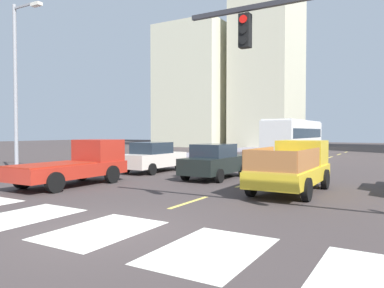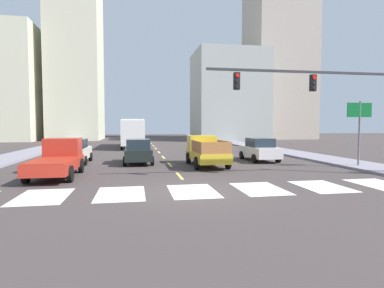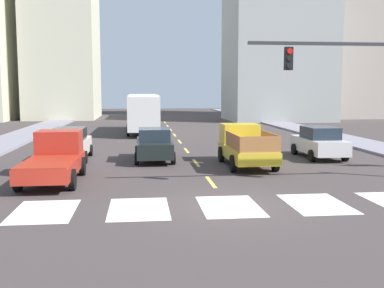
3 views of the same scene
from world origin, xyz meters
TOP-DOWN VIEW (x-y plane):
  - ground_plane at (0.00, 0.00)m, footprint 160.00×160.00m
  - sidewalk_right at (12.21, 18.00)m, footprint 3.16×110.00m
  - sidewalk_left at (-12.21, 18.00)m, footprint 3.16×110.00m
  - crosswalk_stripe_1 at (-5.79, 0.00)m, footprint 1.88×2.87m
  - crosswalk_stripe_2 at (-2.90, 0.00)m, footprint 1.88×2.87m
  - crosswalk_stripe_3 at (0.00, 0.00)m, footprint 1.88×2.87m
  - crosswalk_stripe_4 at (2.90, 0.00)m, footprint 1.88×2.87m
  - lane_dash_0 at (0.00, 4.00)m, footprint 0.16×2.40m
  - lane_dash_1 at (0.00, 9.00)m, footprint 0.16×2.40m
  - lane_dash_2 at (0.00, 14.00)m, footprint 0.16×2.40m
  - lane_dash_3 at (0.00, 19.00)m, footprint 0.16×2.40m
  - lane_dash_4 at (0.00, 24.00)m, footprint 0.16×2.40m
  - lane_dash_5 at (0.00, 29.00)m, footprint 0.16×2.40m
  - lane_dash_6 at (0.00, 34.00)m, footprint 0.16×2.40m
  - lane_dash_7 at (0.00, 39.00)m, footprint 0.16×2.40m
  - pickup_stakebed at (2.32, 8.11)m, footprint 2.18×5.20m
  - pickup_dark at (-6.33, 5.08)m, footprint 2.18×5.20m
  - city_bus at (-2.54, 26.23)m, footprint 2.72×10.80m
  - sedan_near_left at (6.91, 10.04)m, footprint 2.02×4.40m
  - sedan_mid at (-6.54, 10.83)m, footprint 2.02×4.40m
  - sedan_near_right at (-2.10, 9.99)m, footprint 2.02×4.40m
  - block_mid_left at (13.94, 41.89)m, footprint 11.98×10.63m
  - block_low_left at (25.74, 47.32)m, footprint 11.66×10.72m

SIDE VIEW (x-z plane):
  - ground_plane at x=0.00m, z-range 0.00..0.00m
  - lane_dash_0 at x=0.00m, z-range 0.00..0.01m
  - lane_dash_1 at x=0.00m, z-range 0.00..0.01m
  - lane_dash_2 at x=0.00m, z-range 0.00..0.01m
  - lane_dash_3 at x=0.00m, z-range 0.00..0.01m
  - lane_dash_4 at x=0.00m, z-range 0.00..0.01m
  - lane_dash_5 at x=0.00m, z-range 0.00..0.01m
  - lane_dash_6 at x=0.00m, z-range 0.00..0.01m
  - lane_dash_7 at x=0.00m, z-range 0.00..0.01m
  - crosswalk_stripe_1 at x=-5.79m, z-range 0.00..0.01m
  - crosswalk_stripe_2 at x=-2.90m, z-range 0.00..0.01m
  - crosswalk_stripe_3 at x=0.00m, z-range 0.00..0.01m
  - crosswalk_stripe_4 at x=2.90m, z-range 0.00..0.01m
  - sidewalk_right at x=12.21m, z-range 0.00..0.15m
  - sidewalk_left at x=-12.21m, z-range 0.00..0.15m
  - sedan_near_left at x=6.91m, z-range 0.00..1.72m
  - sedan_mid at x=-6.54m, z-range 0.00..1.72m
  - sedan_near_right at x=-2.10m, z-range 0.00..1.72m
  - pickup_dark at x=-6.33m, z-range -0.06..1.90m
  - pickup_stakebed at x=2.32m, z-range -0.04..1.92m
  - city_bus at x=-2.54m, z-range 0.29..3.61m
  - block_mid_left at x=13.94m, z-range 0.00..15.36m
  - block_low_left at x=25.74m, z-range 0.00..29.65m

